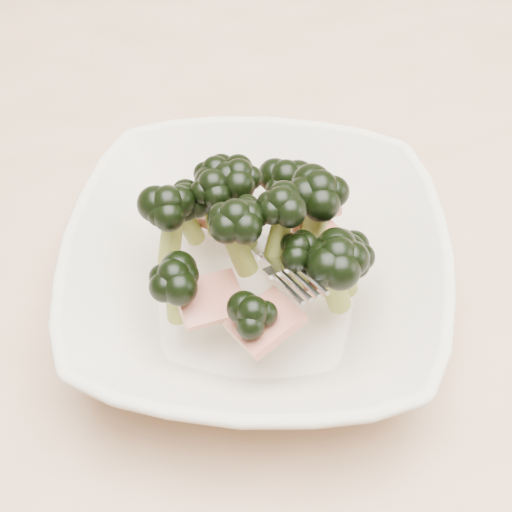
% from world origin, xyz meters
% --- Properties ---
extents(dining_table, '(1.20, 0.80, 0.75)m').
position_xyz_m(dining_table, '(0.00, 0.00, 0.65)').
color(dining_table, tan).
rests_on(dining_table, ground).
extents(broccoli_dish, '(0.31, 0.31, 0.12)m').
position_xyz_m(broccoli_dish, '(-0.11, -0.06, 0.79)').
color(broccoli_dish, beige).
rests_on(broccoli_dish, dining_table).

